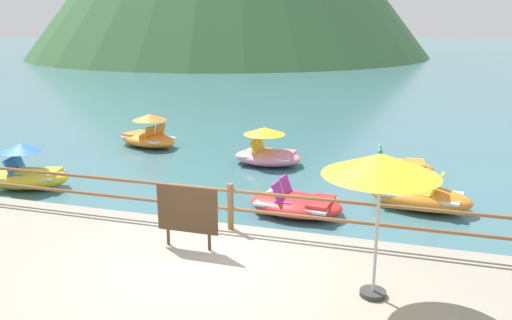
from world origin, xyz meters
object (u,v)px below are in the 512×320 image
object	(u,v)px
pedal_boat_5	(148,136)
pedal_boat_3	(267,152)
pedal_boat_4	(296,204)
beach_umbrella	(381,167)
pedal_boat_1	(420,197)
sign_board	(187,210)
pedal_boat_2	(28,173)
pedal_boat_0	(393,166)

from	to	relation	value
pedal_boat_5	pedal_boat_3	bearing A→B (deg)	-13.44
pedal_boat_4	beach_umbrella	bearing A→B (deg)	-62.76
pedal_boat_1	pedal_boat_5	size ratio (longest dim) A/B	0.97
beach_umbrella	pedal_boat_3	distance (m)	9.17
sign_board	pedal_boat_1	bearing A→B (deg)	47.58
beach_umbrella	pedal_boat_5	bearing A→B (deg)	133.46
pedal_boat_1	pedal_boat_3	bearing A→B (deg)	149.25
sign_board	pedal_boat_2	size ratio (longest dim) A/B	0.50
sign_board	beach_umbrella	bearing A→B (deg)	-13.09
sign_board	pedal_boat_2	bearing A→B (deg)	153.38
pedal_boat_3	pedal_boat_2	bearing A→B (deg)	-143.25
pedal_boat_5	sign_board	bearing A→B (deg)	-57.70
pedal_boat_4	pedal_boat_1	bearing A→B (deg)	24.04
pedal_boat_3	pedal_boat_5	size ratio (longest dim) A/B	0.83
pedal_boat_4	pedal_boat_5	distance (m)	8.40
pedal_boat_1	pedal_boat_4	bearing A→B (deg)	-155.96
pedal_boat_2	pedal_boat_5	world-z (taller)	pedal_boat_2
pedal_boat_2	pedal_boat_5	xyz separation A→B (m)	(0.80, 5.34, -0.03)
pedal_boat_2	sign_board	bearing A→B (deg)	-26.62
pedal_boat_2	pedal_boat_4	bearing A→B (deg)	1.45
pedal_boat_3	pedal_boat_1	bearing A→B (deg)	-30.75
pedal_boat_3	sign_board	bearing A→B (deg)	-86.00
sign_board	pedal_boat_0	bearing A→B (deg)	65.04
pedal_boat_3	pedal_boat_5	bearing A→B (deg)	166.56
pedal_boat_2	pedal_boat_5	bearing A→B (deg)	81.44
beach_umbrella	pedal_boat_0	xyz separation A→B (m)	(-0.02, 8.06, -2.19)
pedal_boat_4	pedal_boat_3	bearing A→B (deg)	114.50
pedal_boat_0	pedal_boat_1	size ratio (longest dim) A/B	0.93
beach_umbrella	pedal_boat_3	world-z (taller)	beach_umbrella
sign_board	pedal_boat_1	xyz separation A→B (m)	(4.12, 4.51, -0.83)
pedal_boat_1	pedal_boat_3	xyz separation A→B (m)	(-4.63, 2.75, 0.11)
beach_umbrella	pedal_boat_1	bearing A→B (deg)	82.28
pedal_boat_0	pedal_boat_2	distance (m)	10.39
beach_umbrella	pedal_boat_4	distance (m)	5.05
pedal_boat_0	pedal_boat_1	world-z (taller)	pedal_boat_1
sign_board	pedal_boat_3	distance (m)	7.31
pedal_boat_1	pedal_boat_3	distance (m)	5.38
pedal_boat_1	pedal_boat_5	world-z (taller)	pedal_boat_5
sign_board	beach_umbrella	size ratio (longest dim) A/B	0.53
sign_board	pedal_boat_4	size ratio (longest dim) A/B	0.50
pedal_boat_1	pedal_boat_3	world-z (taller)	pedal_boat_3
pedal_boat_1	pedal_boat_5	distance (m)	10.21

